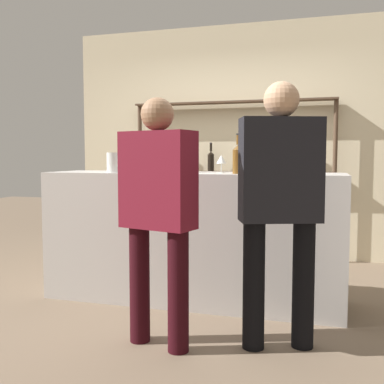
% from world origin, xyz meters
% --- Properties ---
extents(ground_plane, '(16.00, 16.00, 0.00)m').
position_xyz_m(ground_plane, '(0.00, 0.00, 0.00)').
color(ground_plane, '#7A6651').
extents(bar_counter, '(2.47, 0.62, 1.08)m').
position_xyz_m(bar_counter, '(0.00, 0.00, 0.54)').
color(bar_counter, '#B7B2AD').
rests_on(bar_counter, ground_plane).
extents(back_wall, '(4.07, 0.12, 2.80)m').
position_xyz_m(back_wall, '(0.00, 1.91, 1.40)').
color(back_wall, beige).
rests_on(back_wall, ground_plane).
extents(back_shelf, '(2.42, 0.18, 1.87)m').
position_xyz_m(back_shelf, '(-0.00, 1.73, 1.25)').
color(back_shelf, '#4C3828').
rests_on(back_shelf, ground_plane).
extents(counter_bottle_0, '(0.09, 0.09, 0.34)m').
position_xyz_m(counter_bottle_0, '(0.00, 0.05, 1.21)').
color(counter_bottle_0, brown).
rests_on(counter_bottle_0, bar_counter).
extents(counter_bottle_1, '(0.09, 0.09, 0.31)m').
position_xyz_m(counter_bottle_1, '(0.42, -0.17, 1.20)').
color(counter_bottle_1, brown).
rests_on(counter_bottle_1, bar_counter).
extents(counter_bottle_2, '(0.07, 0.07, 0.32)m').
position_xyz_m(counter_bottle_2, '(-0.38, 0.17, 1.20)').
color(counter_bottle_2, black).
rests_on(counter_bottle_2, bar_counter).
extents(wine_glass, '(0.08, 0.08, 0.15)m').
position_xyz_m(wine_glass, '(0.25, -0.02, 1.19)').
color(wine_glass, silver).
rests_on(wine_glass, bar_counter).
extents(ice_bucket, '(0.24, 0.24, 0.21)m').
position_xyz_m(ice_bucket, '(0.54, 0.02, 1.19)').
color(ice_bucket, '#846647').
rests_on(ice_bucket, bar_counter).
extents(cork_jar, '(0.12, 0.12, 0.17)m').
position_xyz_m(cork_jar, '(-0.63, -0.18, 1.16)').
color(cork_jar, silver).
rests_on(cork_jar, bar_counter).
extents(customer_right, '(0.54, 0.37, 1.67)m').
position_xyz_m(customer_right, '(0.79, -0.77, 0.97)').
color(customer_right, black).
rests_on(customer_right, ground_plane).
extents(customer_center, '(0.51, 0.33, 1.58)m').
position_xyz_m(customer_center, '(0.05, -0.96, 0.91)').
color(customer_center, black).
rests_on(customer_center, ground_plane).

